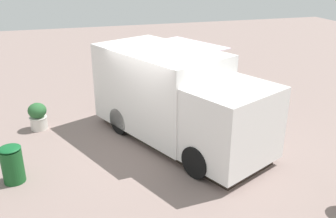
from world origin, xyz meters
TOP-DOWN VIEW (x-y plane):
  - ground_plane at (0.00, 0.00)m, footprint 40.00×40.00m
  - food_truck at (-0.22, 0.63)m, footprint 5.68×4.13m
  - person_customer at (-2.91, 3.74)m, footprint 0.79×0.68m
  - planter_flowering_near at (-1.99, -3.11)m, footprint 0.53×0.53m
  - trash_bin at (0.82, -3.55)m, footprint 0.49×0.49m

SIDE VIEW (x-z plane):
  - ground_plane at x=0.00m, z-range 0.00..0.00m
  - person_customer at x=-2.91m, z-range -0.09..0.78m
  - planter_flowering_near at x=-1.99m, z-range 0.02..0.84m
  - trash_bin at x=0.82m, z-range 0.01..0.90m
  - food_truck at x=-0.22m, z-range -0.05..2.41m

